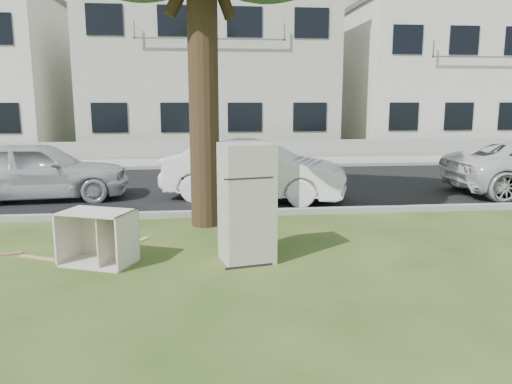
{
  "coord_description": "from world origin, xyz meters",
  "views": [
    {
      "loc": [
        -0.46,
        -7.41,
        2.33
      ],
      "look_at": [
        0.42,
        0.6,
        0.83
      ],
      "focal_mm": 35.0,
      "sensor_mm": 36.0,
      "label": 1
    }
  ],
  "objects": [
    {
      "name": "townhouse_right",
      "position": [
        12.0,
        17.5,
        3.42
      ],
      "size": [
        10.2,
        8.16,
        6.84
      ],
      "color": "white",
      "rests_on": "ground"
    },
    {
      "name": "plank_c",
      "position": [
        -1.6,
        0.64,
        0.01
      ],
      "size": [
        0.47,
        0.7,
        0.02
      ],
      "primitive_type": "cube",
      "rotation": [
        0.0,
        0.0,
        1.03
      ],
      "color": "tan",
      "rests_on": "ground"
    },
    {
      "name": "kerb_near",
      "position": [
        0.0,
        2.45,
        0.0
      ],
      "size": [
        120.0,
        0.18,
        0.12
      ],
      "primitive_type": "cube",
      "color": "gray",
      "rests_on": "ground"
    },
    {
      "name": "plank_b",
      "position": [
        -2.83,
        -0.03,
        0.01
      ],
      "size": [
        0.8,
        0.45,
        0.02
      ],
      "primitive_type": "cube",
      "rotation": [
        0.0,
        0.0,
        -0.46
      ],
      "color": "tan",
      "rests_on": "ground"
    },
    {
      "name": "townhouse_center",
      "position": [
        0.0,
        17.5,
        3.72
      ],
      "size": [
        11.22,
        8.16,
        7.44
      ],
      "color": "beige",
      "rests_on": "ground"
    },
    {
      "name": "cabinet",
      "position": [
        -1.96,
        -0.32,
        0.39
      ],
      "size": [
        1.16,
        0.95,
        0.78
      ],
      "primitive_type": "cube",
      "rotation": [
        0.0,
        0.0,
        -0.38
      ],
      "color": "silver",
      "rests_on": "ground"
    },
    {
      "name": "low_wall",
      "position": [
        0.0,
        12.6,
        0.35
      ],
      "size": [
        120.0,
        0.15,
        0.7
      ],
      "primitive_type": "cube",
      "color": "gray",
      "rests_on": "ground"
    },
    {
      "name": "road",
      "position": [
        0.0,
        6.0,
        0.01
      ],
      "size": [
        120.0,
        7.0,
        0.01
      ],
      "primitive_type": "cube",
      "color": "black",
      "rests_on": "ground"
    },
    {
      "name": "kerb_far",
      "position": [
        0.0,
        9.55,
        0.0
      ],
      "size": [
        120.0,
        0.18,
        0.12
      ],
      "primitive_type": "cube",
      "color": "gray",
      "rests_on": "ground"
    },
    {
      "name": "sidewalk",
      "position": [
        0.0,
        11.0,
        0.01
      ],
      "size": [
        120.0,
        2.8,
        0.01
      ],
      "primitive_type": "cube",
      "color": "gray",
      "rests_on": "ground"
    },
    {
      "name": "fridge",
      "position": [
        0.17,
        -0.41,
        0.86
      ],
      "size": [
        0.83,
        0.79,
        1.72
      ],
      "primitive_type": "cube",
      "rotation": [
        0.0,
        0.0,
        0.21
      ],
      "color": "silver",
      "rests_on": "ground"
    },
    {
      "name": "car_left",
      "position": [
        -4.27,
        4.6,
        0.7
      ],
      "size": [
        4.23,
        2.03,
        1.39
      ],
      "primitive_type": "imported",
      "rotation": [
        0.0,
        0.0,
        1.67
      ],
      "color": "silver",
      "rests_on": "ground"
    },
    {
      "name": "car_center",
      "position": [
        0.76,
        4.06,
        0.7
      ],
      "size": [
        4.47,
        2.79,
        1.39
      ],
      "primitive_type": "imported",
      "rotation": [
        0.0,
        0.0,
        1.23
      ],
      "color": "white",
      "rests_on": "ground"
    },
    {
      "name": "ground",
      "position": [
        0.0,
        0.0,
        0.0
      ],
      "size": [
        120.0,
        120.0,
        0.0
      ],
      "primitive_type": "plane",
      "color": "#2A4418"
    }
  ]
}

